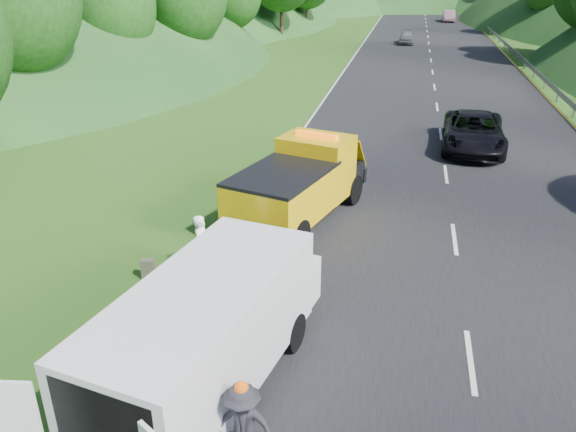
% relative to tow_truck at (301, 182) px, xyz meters
% --- Properties ---
extents(ground, '(320.00, 320.00, 0.00)m').
position_rel_tow_truck_xyz_m(ground, '(1.98, -4.52, -1.31)').
color(ground, '#38661E').
rests_on(ground, ground).
extents(road_surface, '(14.00, 200.00, 0.02)m').
position_rel_tow_truck_xyz_m(road_surface, '(4.98, 35.48, -1.30)').
color(road_surface, black).
rests_on(road_surface, ground).
extents(guardrail, '(0.06, 140.00, 1.52)m').
position_rel_tow_truck_xyz_m(guardrail, '(12.28, 47.98, -1.31)').
color(guardrail, gray).
rests_on(guardrail, ground).
extents(tree_line_left, '(14.00, 140.00, 14.00)m').
position_rel_tow_truck_xyz_m(tree_line_left, '(-17.02, 55.48, -1.31)').
color(tree_line_left, '#29601C').
rests_on(tree_line_left, ground).
extents(hills_backdrop, '(201.00, 288.60, 44.00)m').
position_rel_tow_truck_xyz_m(hills_backdrop, '(8.48, 130.18, -1.31)').
color(hills_backdrop, '#2D5B23').
rests_on(hills_backdrop, ground).
extents(tow_truck, '(3.92, 6.64, 2.69)m').
position_rel_tow_truck_xyz_m(tow_truck, '(0.00, 0.00, 0.00)').
color(tow_truck, black).
rests_on(tow_truck, ground).
extents(white_van, '(4.27, 7.42, 2.48)m').
position_rel_tow_truck_xyz_m(white_van, '(-0.19, -8.41, 0.09)').
color(white_van, black).
rests_on(white_van, ground).
extents(woman, '(0.48, 0.65, 1.78)m').
position_rel_tow_truck_xyz_m(woman, '(-1.88, -4.23, -1.31)').
color(woman, white).
rests_on(woman, ground).
extents(child, '(0.64, 0.63, 1.04)m').
position_rel_tow_truck_xyz_m(child, '(0.23, -5.30, -1.31)').
color(child, '#D5B771').
rests_on(child, ground).
extents(suitcase, '(0.38, 0.24, 0.57)m').
position_rel_tow_truck_xyz_m(suitcase, '(-3.30, -4.68, -1.03)').
color(suitcase, '#4E4C3A').
rests_on(suitcase, ground).
extents(passing_suv, '(3.00, 5.94, 1.61)m').
position_rel_tow_truck_xyz_m(passing_suv, '(6.28, 9.28, -1.31)').
color(passing_suv, black).
rests_on(passing_suv, ground).
extents(dist_car_a, '(1.54, 3.82, 1.30)m').
position_rel_tow_truck_xyz_m(dist_car_a, '(2.60, 46.48, -1.31)').
color(dist_car_a, '#57595D').
rests_on(dist_car_a, ground).
extents(dist_car_b, '(1.66, 4.77, 1.57)m').
position_rel_tow_truck_xyz_m(dist_car_b, '(8.22, 73.35, -1.31)').
color(dist_car_b, '#7B5263').
rests_on(dist_car_b, ground).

